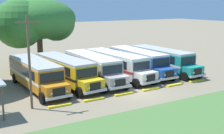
{
  "coord_description": "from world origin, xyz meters",
  "views": [
    {
      "loc": [
        -16.03,
        -22.0,
        8.25
      ],
      "look_at": [
        0.0,
        4.95,
        1.6
      ],
      "focal_mm": 47.47,
      "sensor_mm": 36.0,
      "label": 1
    }
  ],
  "objects_px": {
    "parked_bus_slot_2": "(93,66)",
    "broad_shade_tree": "(36,20)",
    "parked_bus_slot_4": "(139,60)",
    "utility_pole": "(29,60)",
    "parked_bus_slot_0": "(36,73)",
    "parked_bus_slot_1": "(65,70)",
    "parked_bus_slot_3": "(117,64)",
    "parked_bus_slot_5": "(162,59)"
  },
  "relations": [
    {
      "from": "parked_bus_slot_5",
      "to": "broad_shade_tree",
      "type": "xyz_separation_m",
      "value": [
        -11.93,
        12.46,
        4.61
      ]
    },
    {
      "from": "parked_bus_slot_4",
      "to": "parked_bus_slot_5",
      "type": "bearing_deg",
      "value": 77.72
    },
    {
      "from": "broad_shade_tree",
      "to": "utility_pole",
      "type": "relative_size",
      "value": 1.56
    },
    {
      "from": "parked_bus_slot_1",
      "to": "broad_shade_tree",
      "type": "xyz_separation_m",
      "value": [
        0.75,
        12.0,
        4.61
      ]
    },
    {
      "from": "parked_bus_slot_2",
      "to": "broad_shade_tree",
      "type": "relative_size",
      "value": 0.92
    },
    {
      "from": "broad_shade_tree",
      "to": "parked_bus_slot_1",
      "type": "bearing_deg",
      "value": -93.55
    },
    {
      "from": "parked_bus_slot_0",
      "to": "parked_bus_slot_2",
      "type": "relative_size",
      "value": 1.0
    },
    {
      "from": "parked_bus_slot_0",
      "to": "parked_bus_slot_4",
      "type": "relative_size",
      "value": 1.0
    },
    {
      "from": "parked_bus_slot_0",
      "to": "broad_shade_tree",
      "type": "xyz_separation_m",
      "value": [
        3.87,
        11.97,
        4.61
      ]
    },
    {
      "from": "parked_bus_slot_0",
      "to": "parked_bus_slot_3",
      "type": "xyz_separation_m",
      "value": [
        9.41,
        -0.1,
        0.0
      ]
    },
    {
      "from": "parked_bus_slot_0",
      "to": "parked_bus_slot_2",
      "type": "xyz_separation_m",
      "value": [
        6.32,
        -0.06,
        0.0
      ]
    },
    {
      "from": "parked_bus_slot_1",
      "to": "parked_bus_slot_5",
      "type": "height_order",
      "value": "same"
    },
    {
      "from": "parked_bus_slot_0",
      "to": "utility_pole",
      "type": "relative_size",
      "value": 1.45
    },
    {
      "from": "parked_bus_slot_5",
      "to": "parked_bus_slot_2",
      "type": "bearing_deg",
      "value": -94.84
    },
    {
      "from": "parked_bus_slot_0",
      "to": "parked_bus_slot_4",
      "type": "height_order",
      "value": "same"
    },
    {
      "from": "parked_bus_slot_3",
      "to": "broad_shade_tree",
      "type": "bearing_deg",
      "value": -160.04
    },
    {
      "from": "parked_bus_slot_4",
      "to": "utility_pole",
      "type": "height_order",
      "value": "utility_pole"
    },
    {
      "from": "parked_bus_slot_4",
      "to": "parked_bus_slot_5",
      "type": "xyz_separation_m",
      "value": [
        3.09,
        -0.72,
        0.0
      ]
    },
    {
      "from": "parked_bus_slot_1",
      "to": "utility_pole",
      "type": "relative_size",
      "value": 1.46
    },
    {
      "from": "parked_bus_slot_1",
      "to": "parked_bus_slot_4",
      "type": "height_order",
      "value": "same"
    },
    {
      "from": "parked_bus_slot_3",
      "to": "parked_bus_slot_5",
      "type": "relative_size",
      "value": 1.01
    },
    {
      "from": "parked_bus_slot_3",
      "to": "parked_bus_slot_4",
      "type": "height_order",
      "value": "same"
    },
    {
      "from": "parked_bus_slot_3",
      "to": "parked_bus_slot_5",
      "type": "distance_m",
      "value": 6.41
    },
    {
      "from": "parked_bus_slot_2",
      "to": "parked_bus_slot_3",
      "type": "relative_size",
      "value": 0.99
    },
    {
      "from": "parked_bus_slot_2",
      "to": "broad_shade_tree",
      "type": "distance_m",
      "value": 13.11
    },
    {
      "from": "parked_bus_slot_4",
      "to": "utility_pole",
      "type": "xyz_separation_m",
      "value": [
        -14.76,
        -5.86,
        2.43
      ]
    },
    {
      "from": "parked_bus_slot_3",
      "to": "broad_shade_tree",
      "type": "height_order",
      "value": "broad_shade_tree"
    },
    {
      "from": "parked_bus_slot_3",
      "to": "parked_bus_slot_5",
      "type": "xyz_separation_m",
      "value": [
        6.4,
        -0.38,
        0.0
      ]
    },
    {
      "from": "parked_bus_slot_0",
      "to": "parked_bus_slot_1",
      "type": "distance_m",
      "value": 3.13
    },
    {
      "from": "parked_bus_slot_1",
      "to": "parked_bus_slot_2",
      "type": "relative_size",
      "value": 1.01
    },
    {
      "from": "parked_bus_slot_2",
      "to": "parked_bus_slot_5",
      "type": "height_order",
      "value": "same"
    },
    {
      "from": "parked_bus_slot_0",
      "to": "parked_bus_slot_1",
      "type": "bearing_deg",
      "value": 86.71
    },
    {
      "from": "parked_bus_slot_5",
      "to": "broad_shade_tree",
      "type": "bearing_deg",
      "value": -138.46
    },
    {
      "from": "parked_bus_slot_3",
      "to": "utility_pole",
      "type": "distance_m",
      "value": 12.94
    },
    {
      "from": "parked_bus_slot_3",
      "to": "utility_pole",
      "type": "xyz_separation_m",
      "value": [
        -11.45,
        -5.52,
        2.43
      ]
    },
    {
      "from": "parked_bus_slot_2",
      "to": "parked_bus_slot_0",
      "type": "bearing_deg",
      "value": -90.19
    },
    {
      "from": "broad_shade_tree",
      "to": "parked_bus_slot_3",
      "type": "bearing_deg",
      "value": -65.38
    },
    {
      "from": "parked_bus_slot_1",
      "to": "parked_bus_slot_3",
      "type": "bearing_deg",
      "value": 83.84
    },
    {
      "from": "parked_bus_slot_2",
      "to": "broad_shade_tree",
      "type": "height_order",
      "value": "broad_shade_tree"
    },
    {
      "from": "parked_bus_slot_2",
      "to": "utility_pole",
      "type": "relative_size",
      "value": 1.44
    },
    {
      "from": "parked_bus_slot_2",
      "to": "parked_bus_slot_5",
      "type": "xyz_separation_m",
      "value": [
        9.48,
        -0.43,
        0.0
      ]
    },
    {
      "from": "parked_bus_slot_3",
      "to": "parked_bus_slot_4",
      "type": "bearing_deg",
      "value": 91.13
    }
  ]
}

